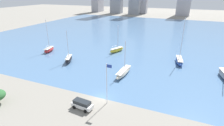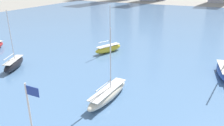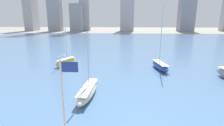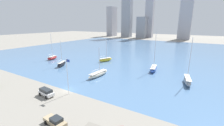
{
  "view_description": "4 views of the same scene",
  "coord_description": "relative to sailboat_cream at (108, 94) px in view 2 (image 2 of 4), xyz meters",
  "views": [
    {
      "loc": [
        15.81,
        -31.35,
        23.42
      ],
      "look_at": [
        -0.61,
        8.03,
        5.89
      ],
      "focal_mm": 28.0,
      "sensor_mm": 36.0,
      "label": 1
    },
    {
      "loc": [
        13.26,
        -10.71,
        16.39
      ],
      "look_at": [
        1.05,
        14.56,
        5.51
      ],
      "focal_mm": 35.0,
      "sensor_mm": 36.0,
      "label": 2
    },
    {
      "loc": [
        5.98,
        -12.03,
        12.26
      ],
      "look_at": [
        4.52,
        15.29,
        5.31
      ],
      "focal_mm": 28.0,
      "sensor_mm": 36.0,
      "label": 3
    },
    {
      "loc": [
        30.77,
        -26.68,
        18.22
      ],
      "look_at": [
        3.93,
        18.11,
        4.42
      ],
      "focal_mm": 24.0,
      "sensor_mm": 36.0,
      "label": 4
    }
  ],
  "objects": [
    {
      "name": "sailboat_black",
      "position": [
        -21.53,
        2.37,
        0.15
      ],
      "size": [
        4.46,
        7.26,
        11.15
      ],
      "rotation": [
        0.0,
        0.0,
        0.41
      ],
      "color": "black",
      "rests_on": "harbor_water"
    },
    {
      "name": "sailboat_cream",
      "position": [
        0.0,
        0.0,
        0.0
      ],
      "size": [
        2.77,
        9.99,
        10.37
      ],
      "rotation": [
        0.0,
        0.0,
        -0.07
      ],
      "color": "beige",
      "rests_on": "harbor_water"
    },
    {
      "name": "harbor_water",
      "position": [
        -0.71,
        56.05,
        -0.9
      ],
      "size": [
        180.0,
        140.0,
        0.0
      ],
      "color": "#4C7099",
      "rests_on": "ground_plane"
    },
    {
      "name": "sailboat_blue",
      "position": [
        15.0,
        16.5,
        0.09
      ],
      "size": [
        3.48,
        9.21,
        15.63
      ],
      "rotation": [
        0.0,
        0.0,
        0.15
      ],
      "color": "#284CA8",
      "rests_on": "harbor_water"
    },
    {
      "name": "sailboat_yellow",
      "position": [
        -9.73,
        19.43,
        0.06
      ],
      "size": [
        4.58,
        7.67,
        10.96
      ],
      "rotation": [
        0.0,
        0.0,
        -0.4
      ],
      "color": "yellow",
      "rests_on": "harbor_water"
    }
  ]
}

